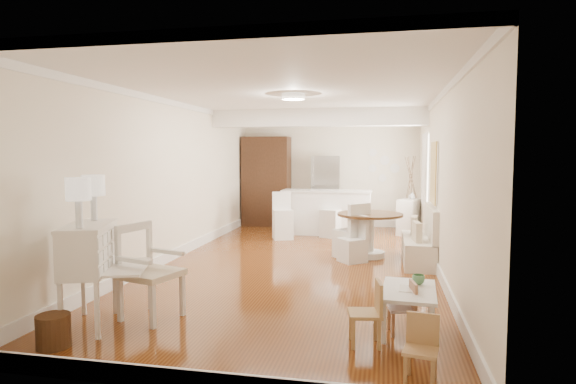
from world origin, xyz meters
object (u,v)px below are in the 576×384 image
(gustavian_armchair, at_px, (151,272))
(slip_chair_near, at_px, (352,239))
(slip_chair_far, at_px, (351,230))
(fridge, at_px, (340,192))
(bar_stool_right, at_px, (331,215))
(wicker_basket, at_px, (53,331))
(kids_chair_c, at_px, (421,350))
(dining_table, at_px, (370,235))
(pantry_cabinet, at_px, (267,181))
(secretary_bureau, at_px, (89,275))
(bar_stool_left, at_px, (283,216))
(breakfast_counter, at_px, (327,212))
(sideboard, at_px, (410,217))
(kids_chair_a, at_px, (365,313))
(kids_table, at_px, (409,310))
(kids_chair_b, at_px, (402,307))

(gustavian_armchair, xyz_separation_m, slip_chair_near, (2.04, 3.33, -0.13))
(slip_chair_far, distance_m, fridge, 3.53)
(bar_stool_right, xyz_separation_m, fridge, (0.06, 1.40, 0.40))
(wicker_basket, distance_m, slip_chair_near, 5.00)
(bar_stool_right, bearing_deg, kids_chair_c, -59.89)
(gustavian_armchair, distance_m, dining_table, 4.44)
(dining_table, relative_size, bar_stool_right, 1.18)
(pantry_cabinet, bearing_deg, slip_chair_near, -57.08)
(secretary_bureau, distance_m, gustavian_armchair, 0.65)
(slip_chair_far, height_order, bar_stool_left, bar_stool_left)
(breakfast_counter, distance_m, fridge, 1.14)
(sideboard, bearing_deg, gustavian_armchair, -95.60)
(pantry_cabinet, bearing_deg, bar_stool_left, -66.14)
(bar_stool_left, height_order, bar_stool_right, bar_stool_left)
(secretary_bureau, height_order, breakfast_counter, secretary_bureau)
(bar_stool_left, bearing_deg, dining_table, -58.90)
(kids_chair_a, bearing_deg, secretary_bureau, -98.47)
(slip_chair_near, height_order, sideboard, sideboard)
(dining_table, distance_m, bar_stool_left, 2.45)
(secretary_bureau, bearing_deg, bar_stool_right, 53.41)
(dining_table, xyz_separation_m, sideboard, (0.84, 2.72, 0.01))
(kids_chair_a, relative_size, breakfast_counter, 0.32)
(secretary_bureau, distance_m, pantry_cabinet, 7.55)
(wicker_basket, xyz_separation_m, bar_stool_right, (1.95, 6.68, 0.34))
(kids_table, height_order, kids_chair_c, kids_chair_c)
(slip_chair_near, height_order, bar_stool_left, bar_stool_left)
(secretary_bureau, relative_size, bar_stool_left, 1.09)
(kids_chair_b, bearing_deg, bar_stool_right, -176.66)
(slip_chair_near, xyz_separation_m, sideboard, (1.12, 3.17, 0.01))
(dining_table, bearing_deg, sideboard, 72.90)
(secretary_bureau, xyz_separation_m, bar_stool_left, (0.93, 5.64, -0.05))
(kids_chair_a, xyz_separation_m, slip_chair_far, (-0.41, 3.95, 0.18))
(slip_chair_near, xyz_separation_m, slip_chair_far, (-0.05, 0.33, 0.10))
(breakfast_counter, relative_size, bar_stool_left, 2.00)
(kids_chair_a, bearing_deg, bar_stool_left, -169.99)
(kids_chair_c, bearing_deg, bar_stool_left, 122.24)
(bar_stool_left, bearing_deg, sideboard, 2.76)
(kids_chair_c, xyz_separation_m, pantry_cabinet, (-3.33, 8.15, 0.87))
(wicker_basket, bearing_deg, secretary_bureau, 89.34)
(wicker_basket, height_order, kids_chair_b, kids_chair_b)
(kids_chair_b, bearing_deg, kids_chair_c, -3.94)
(secretary_bureau, xyz_separation_m, breakfast_counter, (1.80, 6.44, -0.05))
(breakfast_counter, bearing_deg, slip_chair_far, -73.15)
(dining_table, xyz_separation_m, fridge, (-0.86, 3.35, 0.50))
(slip_chair_near, bearing_deg, fridge, 150.00)
(kids_chair_c, bearing_deg, secretary_bureau, -179.88)
(kids_chair_c, relative_size, bar_stool_left, 0.55)
(slip_chair_far, bearing_deg, fridge, -127.40)
(slip_chair_far, distance_m, bar_stool_right, 2.15)
(kids_chair_b, xyz_separation_m, kids_chair_c, (0.12, -1.08, -0.00))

